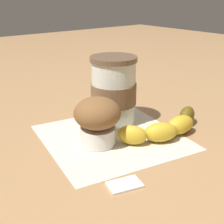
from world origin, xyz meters
TOP-DOWN VIEW (x-y plane):
  - ground_plane at (0.00, 0.00)m, footprint 3.00×3.00m
  - paper_napkin at (0.00, 0.00)m, footprint 0.30×0.30m
  - coffee_cup at (-0.06, 0.05)m, footprint 0.10×0.10m
  - muffin at (0.01, -0.04)m, footprint 0.09×0.09m
  - banana at (0.06, 0.09)m, footprint 0.09×0.22m
  - sugar_packet at (0.14, -0.09)m, footprint 0.04×0.06m

SIDE VIEW (x-z plane):
  - ground_plane at x=0.00m, z-range 0.00..0.00m
  - paper_napkin at x=0.00m, z-range 0.00..0.00m
  - sugar_packet at x=0.14m, z-range 0.00..0.01m
  - banana at x=0.06m, z-range 0.00..0.04m
  - muffin at x=0.01m, z-range 0.01..0.10m
  - coffee_cup at x=-0.06m, z-range 0.00..0.14m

